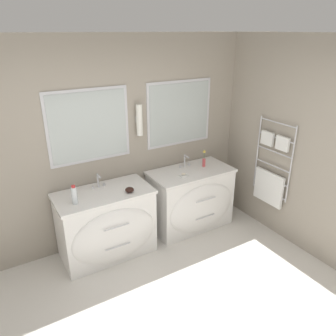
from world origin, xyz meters
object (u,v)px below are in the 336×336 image
(amenity_bowl, at_px, (130,190))
(flower_vase, at_px, (204,160))
(vanity_left, at_px, (107,224))
(toiletry_bottle, at_px, (74,195))
(vanity_right, at_px, (192,199))

(amenity_bowl, xyz_separation_m, flower_vase, (1.23, 0.19, 0.06))
(amenity_bowl, height_order, flower_vase, flower_vase)
(vanity_left, bearing_deg, toiletry_bottle, -170.48)
(vanity_left, distance_m, toiletry_bottle, 0.64)
(vanity_right, distance_m, amenity_bowl, 1.09)
(toiletry_bottle, height_order, flower_vase, flower_vase)
(vanity_left, relative_size, toiletry_bottle, 5.16)
(amenity_bowl, bearing_deg, vanity_left, 156.02)
(flower_vase, bearing_deg, vanity_right, -163.79)
(vanity_right, height_order, flower_vase, flower_vase)
(vanity_right, bearing_deg, flower_vase, 16.21)
(toiletry_bottle, bearing_deg, vanity_left, 9.52)
(vanity_left, distance_m, flower_vase, 1.58)
(flower_vase, bearing_deg, vanity_left, -177.35)
(amenity_bowl, distance_m, flower_vase, 1.24)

